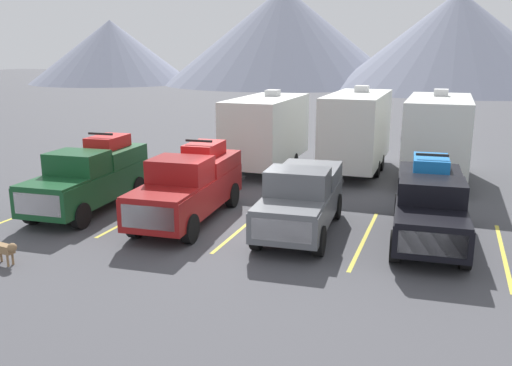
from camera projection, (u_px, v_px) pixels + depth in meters
ground_plane at (241, 229)px, 17.41m from camera, size 240.00×240.00×0.00m
pickup_truck_a at (91, 176)px, 19.39m from camera, size 2.40×5.69×2.67m
pickup_truck_b at (190, 184)px, 18.16m from camera, size 2.39×5.98×2.60m
pickup_truck_c at (301, 198)px, 16.91m from camera, size 2.38×5.34×2.15m
pickup_truck_d at (430, 203)px, 16.23m from camera, size 2.40×5.81×2.50m
lot_stripe_a at (53, 203)px, 20.35m from camera, size 0.12×5.50×0.01m
lot_stripe_b at (143, 213)px, 19.07m from camera, size 0.12×5.50×0.01m
lot_stripe_c at (246, 225)px, 17.79m from camera, size 0.12×5.50×0.01m
lot_stripe_d at (365, 238)px, 16.51m from camera, size 0.12×5.50×0.01m
lot_stripe_e at (503, 254)px, 15.23m from camera, size 0.12×5.50×0.01m
camper_trailer_a at (267, 129)px, 25.52m from camera, size 2.60×7.29×3.76m
camper_trailer_b at (357, 128)px, 25.03m from camera, size 2.46×7.62×3.99m
camper_trailer_c at (437, 134)px, 23.30m from camera, size 2.62×7.31×3.95m
dog at (6, 249)px, 14.40m from camera, size 0.92×0.33×0.66m
mountain_ridge at (481, 43)px, 77.21m from camera, size 145.07×47.30×15.90m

